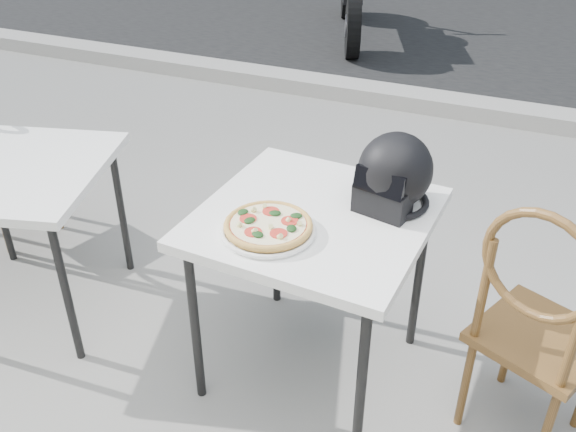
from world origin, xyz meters
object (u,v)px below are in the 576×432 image
at_px(cafe_table_side, 12,180).
at_px(cafe_chair_main, 537,319).
at_px(cafe_table_main, 314,229).
at_px(pizza, 268,225).
at_px(helmet, 394,175).
at_px(plate, 268,231).

bearing_deg(cafe_table_side, cafe_chair_main, 1.37).
bearing_deg(cafe_chair_main, cafe_table_main, 20.83).
xyz_separation_m(pizza, helmet, (0.33, 0.33, 0.09)).
relative_size(helmet, cafe_chair_main, 0.32).
height_order(cafe_table_main, plate, plate).
bearing_deg(cafe_chair_main, cafe_table_side, 25.58).
relative_size(pizza, cafe_chair_main, 0.39).
xyz_separation_m(cafe_chair_main, cafe_table_side, (-2.06, -0.05, 0.09)).
distance_m(cafe_table_main, plate, 0.21).
bearing_deg(plate, cafe_chair_main, 8.28).
height_order(cafe_table_main, cafe_chair_main, cafe_chair_main).
xyz_separation_m(cafe_table_main, cafe_chair_main, (0.78, -0.05, -0.12)).
bearing_deg(cafe_table_side, cafe_table_main, 4.24).
distance_m(cafe_table_main, pizza, 0.22).
relative_size(cafe_table_main, pizza, 2.15).
height_order(plate, cafe_table_side, plate).
bearing_deg(cafe_table_main, pizza, -119.91).
xyz_separation_m(pizza, cafe_chair_main, (0.88, 0.13, -0.22)).
relative_size(plate, cafe_chair_main, 0.41).
height_order(cafe_table_main, cafe_table_side, cafe_table_main).
bearing_deg(cafe_table_main, plate, -119.87).
relative_size(cafe_table_main, cafe_chair_main, 0.83).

